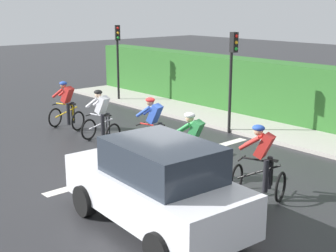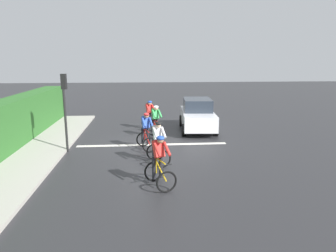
{
  "view_description": "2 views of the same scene",
  "coord_description": "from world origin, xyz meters",
  "px_view_note": "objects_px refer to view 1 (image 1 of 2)",
  "views": [
    {
      "loc": [
        -8.02,
        -9.1,
        4.17
      ],
      "look_at": [
        0.1,
        0.02,
        1.04
      ],
      "focal_mm": 50.56,
      "sensor_mm": 36.0,
      "label": 1
    },
    {
      "loc": [
        0.42,
        14.36,
        3.94
      ],
      "look_at": [
        -0.64,
        1.3,
        1.13
      ],
      "focal_mm": 33.45,
      "sensor_mm": 36.0,
      "label": 2
    }
  ],
  "objects_px": {
    "cyclist_fourth": "(193,147)",
    "cyclist_trailing": "(261,163)",
    "cyclist_mid": "(153,128)",
    "traffic_light_far_junction": "(118,51)",
    "cyclist_second": "(101,118)",
    "cyclist_lead": "(67,106)",
    "traffic_light_near_crossing": "(232,67)",
    "car_white": "(156,185)"
  },
  "relations": [
    {
      "from": "cyclist_lead",
      "to": "cyclist_fourth",
      "type": "distance_m",
      "value": 6.31
    },
    {
      "from": "car_white",
      "to": "traffic_light_far_junction",
      "type": "height_order",
      "value": "traffic_light_far_junction"
    },
    {
      "from": "cyclist_second",
      "to": "traffic_light_near_crossing",
      "type": "bearing_deg",
      "value": -26.79
    },
    {
      "from": "traffic_light_far_junction",
      "to": "cyclist_trailing",
      "type": "bearing_deg",
      "value": -110.34
    },
    {
      "from": "cyclist_fourth",
      "to": "traffic_light_near_crossing",
      "type": "distance_m",
      "value": 4.71
    },
    {
      "from": "cyclist_fourth",
      "to": "cyclist_trailing",
      "type": "xyz_separation_m",
      "value": [
        0.27,
        -1.86,
        0.0
      ]
    },
    {
      "from": "cyclist_mid",
      "to": "traffic_light_near_crossing",
      "type": "height_order",
      "value": "traffic_light_near_crossing"
    },
    {
      "from": "cyclist_mid",
      "to": "traffic_light_near_crossing",
      "type": "distance_m",
      "value": 3.7
    },
    {
      "from": "cyclist_fourth",
      "to": "cyclist_trailing",
      "type": "height_order",
      "value": "same"
    },
    {
      "from": "cyclist_second",
      "to": "cyclist_fourth",
      "type": "xyz_separation_m",
      "value": [
        -0.09,
        -4.11,
        0.0
      ]
    },
    {
      "from": "cyclist_mid",
      "to": "cyclist_trailing",
      "type": "height_order",
      "value": "same"
    },
    {
      "from": "cyclist_lead",
      "to": "traffic_light_near_crossing",
      "type": "distance_m",
      "value": 5.77
    },
    {
      "from": "cyclist_fourth",
      "to": "cyclist_trailing",
      "type": "bearing_deg",
      "value": -81.73
    },
    {
      "from": "cyclist_lead",
      "to": "cyclist_trailing",
      "type": "height_order",
      "value": "same"
    },
    {
      "from": "cyclist_mid",
      "to": "traffic_light_far_junction",
      "type": "distance_m",
      "value": 7.99
    },
    {
      "from": "traffic_light_far_junction",
      "to": "cyclist_mid",
      "type": "bearing_deg",
      "value": -118.8
    },
    {
      "from": "cyclist_second",
      "to": "cyclist_mid",
      "type": "xyz_separation_m",
      "value": [
        0.42,
        -1.99,
        0.0
      ]
    },
    {
      "from": "cyclist_trailing",
      "to": "cyclist_mid",
      "type": "bearing_deg",
      "value": 86.54
    },
    {
      "from": "car_white",
      "to": "traffic_light_near_crossing",
      "type": "relative_size",
      "value": 1.26
    },
    {
      "from": "cyclist_fourth",
      "to": "car_white",
      "type": "xyz_separation_m",
      "value": [
        -2.41,
        -1.46,
        0.08
      ]
    },
    {
      "from": "car_white",
      "to": "traffic_light_far_junction",
      "type": "xyz_separation_m",
      "value": [
        6.71,
        10.47,
        1.35
      ]
    },
    {
      "from": "cyclist_mid",
      "to": "car_white",
      "type": "height_order",
      "value": "car_white"
    },
    {
      "from": "cyclist_fourth",
      "to": "traffic_light_far_junction",
      "type": "xyz_separation_m",
      "value": [
        4.3,
        9.01,
        1.43
      ]
    },
    {
      "from": "cyclist_second",
      "to": "traffic_light_near_crossing",
      "type": "xyz_separation_m",
      "value": [
        3.83,
        -1.93,
        1.43
      ]
    },
    {
      "from": "cyclist_mid",
      "to": "traffic_light_near_crossing",
      "type": "xyz_separation_m",
      "value": [
        3.41,
        0.06,
        1.43
      ]
    },
    {
      "from": "cyclist_mid",
      "to": "traffic_light_far_junction",
      "type": "height_order",
      "value": "traffic_light_far_junction"
    },
    {
      "from": "cyclist_second",
      "to": "traffic_light_far_junction",
      "type": "bearing_deg",
      "value": 49.32
    },
    {
      "from": "cyclist_lead",
      "to": "traffic_light_near_crossing",
      "type": "xyz_separation_m",
      "value": [
        3.77,
        -4.13,
        1.43
      ]
    },
    {
      "from": "cyclist_mid",
      "to": "traffic_light_far_junction",
      "type": "xyz_separation_m",
      "value": [
        3.79,
        6.89,
        1.43
      ]
    },
    {
      "from": "cyclist_trailing",
      "to": "car_white",
      "type": "xyz_separation_m",
      "value": [
        -2.68,
        0.4,
        0.08
      ]
    },
    {
      "from": "cyclist_trailing",
      "to": "traffic_light_near_crossing",
      "type": "relative_size",
      "value": 0.5
    },
    {
      "from": "traffic_light_near_crossing",
      "to": "traffic_light_far_junction",
      "type": "bearing_deg",
      "value": 86.83
    },
    {
      "from": "cyclist_second",
      "to": "cyclist_trailing",
      "type": "height_order",
      "value": "same"
    },
    {
      "from": "cyclist_fourth",
      "to": "car_white",
      "type": "distance_m",
      "value": 2.82
    },
    {
      "from": "cyclist_second",
      "to": "cyclist_trailing",
      "type": "relative_size",
      "value": 1.0
    },
    {
      "from": "cyclist_second",
      "to": "car_white",
      "type": "height_order",
      "value": "car_white"
    },
    {
      "from": "cyclist_second",
      "to": "car_white",
      "type": "distance_m",
      "value": 6.1
    },
    {
      "from": "cyclist_lead",
      "to": "car_white",
      "type": "relative_size",
      "value": 0.39
    },
    {
      "from": "cyclist_fourth",
      "to": "cyclist_trailing",
      "type": "relative_size",
      "value": 1.0
    },
    {
      "from": "cyclist_lead",
      "to": "cyclist_second",
      "type": "xyz_separation_m",
      "value": [
        -0.06,
        -2.2,
        0.0
      ]
    },
    {
      "from": "cyclist_fourth",
      "to": "traffic_light_near_crossing",
      "type": "xyz_separation_m",
      "value": [
        3.92,
        2.18,
        1.43
      ]
    },
    {
      "from": "traffic_light_near_crossing",
      "to": "traffic_light_far_junction",
      "type": "distance_m",
      "value": 6.84
    }
  ]
}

